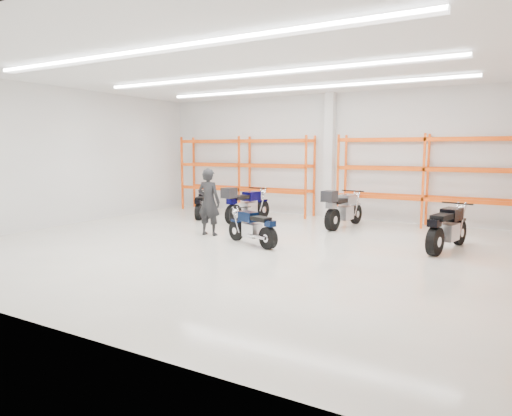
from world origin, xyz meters
The scene contains 11 objects.
ground centered at (0.00, 0.00, 0.00)m, with size 14.00×14.00×0.00m, color beige.
room_shell centered at (0.00, 0.03, 3.28)m, with size 14.02×12.02×4.51m.
motorcycle_main centered at (0.05, 0.24, 0.45)m, with size 1.85×0.93×0.96m.
motorcycle_back_a centered at (-3.99, 3.51, 0.45)m, with size 0.93×1.88×0.97m.
motorcycle_back_b centered at (-2.08, 3.32, 0.60)m, with size 0.79×2.44×1.25m.
motorcycle_back_c centered at (1.17, 3.91, 0.60)m, with size 0.82×2.45×1.26m.
motorcycle_back_d centered at (4.52, 2.05, 0.54)m, with size 0.93×2.31×1.15m.
standing_man centered at (-1.80, 0.83, 0.98)m, with size 0.71×0.47×1.96m, color black.
structural_column centered at (0.00, 5.82, 2.25)m, with size 0.32×0.32×4.50m, color white.
pallet_racking_back_left centered at (-3.40, 5.48, 1.79)m, with size 5.67×0.87×3.00m.
pallet_racking_back_right centered at (3.40, 5.48, 1.79)m, with size 5.67×0.87×3.00m.
Camera 1 is at (5.94, -9.91, 2.51)m, focal length 32.00 mm.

